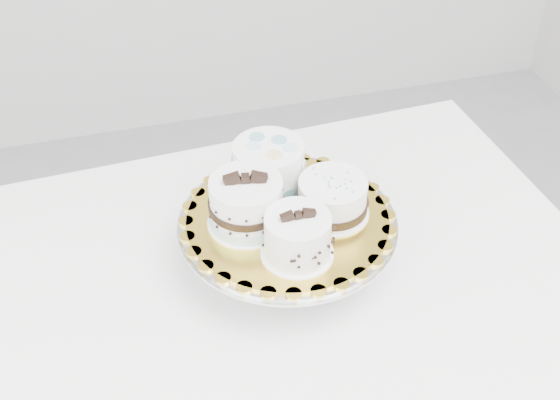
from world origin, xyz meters
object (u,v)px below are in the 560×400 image
object	(u,v)px
cake_board	(288,218)
cake_banded	(246,205)
table	(257,315)
cake_swirl	(298,237)
cake_ribbon	(333,198)
cake_stand	(287,233)
cake_dots	(269,167)

from	to	relation	value
cake_board	cake_banded	size ratio (longest dim) A/B	2.47
table	cake_swirl	world-z (taller)	cake_swirl
cake_banded	cake_ribbon	world-z (taller)	cake_banded
cake_swirl	cake_ribbon	xyz separation A→B (m)	(0.08, 0.07, -0.00)
cake_board	table	bearing A→B (deg)	-158.93
cake_stand	cake_dots	size ratio (longest dim) A/B	2.49
cake_banded	cake_dots	xyz separation A→B (m)	(0.05, 0.07, 0.01)
cake_swirl	cake_dots	bearing A→B (deg)	91.59
cake_dots	cake_stand	bearing A→B (deg)	-97.86
cake_stand	table	bearing A→B (deg)	-158.93
table	cake_dots	world-z (taller)	cake_dots
table	cake_stand	world-z (taller)	cake_stand
cake_board	cake_swirl	xyz separation A→B (m)	(-0.01, -0.08, 0.04)
cake_stand	cake_board	distance (m)	0.03
table	cake_swirl	distance (m)	0.23
cake_swirl	cake_banded	size ratio (longest dim) A/B	0.85
table	cake_banded	bearing A→B (deg)	97.03
cake_banded	cake_board	bearing A→B (deg)	6.11
table	cake_board	world-z (taller)	cake_board
cake_stand	cake_swirl	xyz separation A→B (m)	(-0.01, -0.08, 0.07)
cake_dots	cake_ribbon	world-z (taller)	cake_dots
cake_swirl	cake_ribbon	bearing A→B (deg)	44.40
cake_stand	cake_ribbon	bearing A→B (deg)	-6.05
table	cake_swirl	xyz separation A→B (m)	(0.05, -0.06, 0.22)
cake_dots	cake_ribbon	distance (m)	0.12
table	cake_banded	size ratio (longest dim) A/B	9.08
cake_swirl	cake_banded	bearing A→B (deg)	124.09
cake_swirl	cake_board	bearing A→B (deg)	85.32
cake_swirl	cake_banded	distance (m)	0.10
cake_ribbon	cake_stand	bearing A→B (deg)	-175.06
table	cake_stand	bearing A→B (deg)	18.11
cake_board	cake_swirl	distance (m)	0.09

